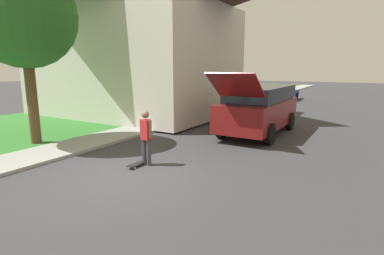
{
  "coord_description": "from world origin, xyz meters",
  "views": [
    {
      "loc": [
        5.3,
        -5.55,
        2.78
      ],
      "look_at": [
        0.46,
        2.52,
        0.9
      ],
      "focal_mm": 28.0,
      "sensor_mm": 36.0,
      "label": 1
    }
  ],
  "objects_px": {
    "skateboard": "(138,163)",
    "lawn_tree_near": "(23,16)",
    "suv_parked": "(259,108)",
    "car_down_street": "(283,93)",
    "skateboarder": "(146,136)"
  },
  "relations": [
    {
      "from": "skateboarder",
      "to": "skateboard",
      "type": "xyz_separation_m",
      "value": [
        -0.15,
        -0.2,
        -0.79
      ]
    },
    {
      "from": "lawn_tree_near",
      "to": "skateboard",
      "type": "xyz_separation_m",
      "value": [
        4.82,
        0.06,
        -4.41
      ]
    },
    {
      "from": "skateboarder",
      "to": "skateboard",
      "type": "distance_m",
      "value": 0.83
    },
    {
      "from": "suv_parked",
      "to": "car_down_street",
      "type": "bearing_deg",
      "value": 100.46
    },
    {
      "from": "suv_parked",
      "to": "skateboard",
      "type": "distance_m",
      "value": 6.24
    },
    {
      "from": "suv_parked",
      "to": "car_down_street",
      "type": "relative_size",
      "value": 1.28
    },
    {
      "from": "car_down_street",
      "to": "skateboarder",
      "type": "distance_m",
      "value": 20.25
    },
    {
      "from": "suv_parked",
      "to": "skateboarder",
      "type": "xyz_separation_m",
      "value": [
        -1.39,
        -5.76,
        -0.23
      ]
    },
    {
      "from": "car_down_street",
      "to": "skateboard",
      "type": "distance_m",
      "value": 20.45
    },
    {
      "from": "car_down_street",
      "to": "skateboarder",
      "type": "relative_size",
      "value": 2.81
    },
    {
      "from": "car_down_street",
      "to": "skateboard",
      "type": "xyz_separation_m",
      "value": [
        1.13,
        -20.41,
        -0.57
      ]
    },
    {
      "from": "lawn_tree_near",
      "to": "car_down_street",
      "type": "height_order",
      "value": "lawn_tree_near"
    },
    {
      "from": "skateboard",
      "to": "lawn_tree_near",
      "type": "bearing_deg",
      "value": -179.25
    },
    {
      "from": "suv_parked",
      "to": "car_down_street",
      "type": "xyz_separation_m",
      "value": [
        -2.67,
        14.45,
        -0.45
      ]
    },
    {
      "from": "suv_parked",
      "to": "car_down_street",
      "type": "distance_m",
      "value": 14.7
    }
  ]
}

